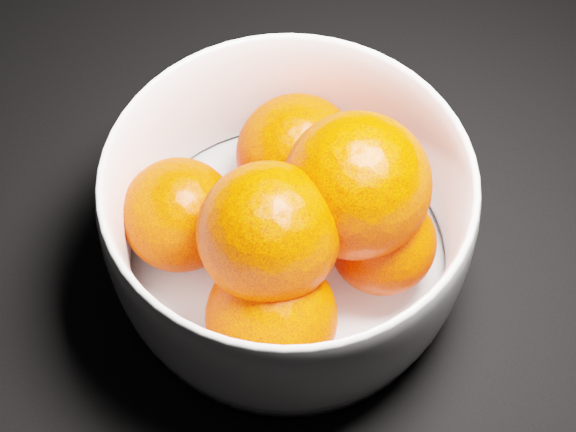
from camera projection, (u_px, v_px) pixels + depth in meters
bowl at (288, 221)px, 0.55m from camera, size 0.25×0.25×0.12m
orange_pile at (294, 218)px, 0.54m from camera, size 0.19×0.19×0.14m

